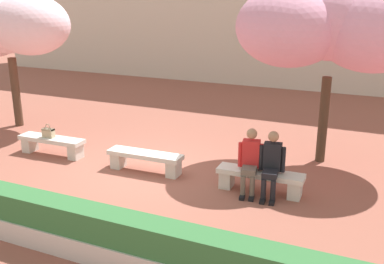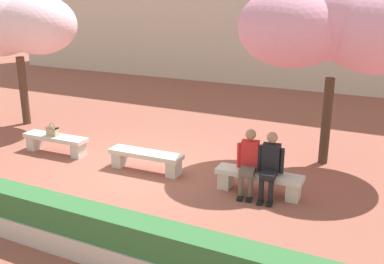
% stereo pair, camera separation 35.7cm
% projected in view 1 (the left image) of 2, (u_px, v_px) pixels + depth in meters
% --- Properties ---
extents(ground_plane, '(100.00, 100.00, 0.00)m').
position_uv_depth(ground_plane, '(146.00, 171.00, 10.02)').
color(ground_plane, '#8E5142').
extents(stone_bench_west_end, '(1.74, 0.48, 0.45)m').
position_uv_depth(stone_bench_west_end, '(52.00, 143.00, 10.97)').
color(stone_bench_west_end, beige).
rests_on(stone_bench_west_end, ground).
extents(stone_bench_near_west, '(1.74, 0.48, 0.45)m').
position_uv_depth(stone_bench_near_west, '(145.00, 159.00, 9.93)').
color(stone_bench_near_west, beige).
rests_on(stone_bench_near_west, ground).
extents(stone_bench_center, '(1.74, 0.48, 0.45)m').
position_uv_depth(stone_bench_center, '(260.00, 178.00, 8.90)').
color(stone_bench_center, beige).
rests_on(stone_bench_center, ground).
extents(person_seated_left, '(0.50, 0.72, 1.29)m').
position_uv_depth(person_seated_left, '(250.00, 159.00, 8.81)').
color(person_seated_left, black).
rests_on(person_seated_left, ground).
extents(person_seated_right, '(0.51, 0.71, 1.29)m').
position_uv_depth(person_seated_right, '(272.00, 162.00, 8.64)').
color(person_seated_right, black).
rests_on(person_seated_right, ground).
extents(handbag, '(0.30, 0.15, 0.34)m').
position_uv_depth(handbag, '(48.00, 132.00, 10.89)').
color(handbag, tan).
rests_on(handbag, stone_bench_west_end).
extents(cherry_tree_main, '(4.15, 2.86, 4.05)m').
position_uv_depth(cherry_tree_main, '(332.00, 27.00, 9.70)').
color(cherry_tree_main, '#473323').
rests_on(cherry_tree_main, ground).
extents(cherry_tree_secondary, '(3.57, 2.11, 3.80)m').
position_uv_depth(cherry_tree_secondary, '(11.00, 27.00, 12.66)').
color(cherry_tree_secondary, '#513828').
rests_on(cherry_tree_secondary, ground).
extents(planter_hedge_foreground, '(11.43, 0.50, 0.80)m').
position_uv_depth(planter_hedge_foreground, '(41.00, 220.00, 7.07)').
color(planter_hedge_foreground, beige).
rests_on(planter_hedge_foreground, ground).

